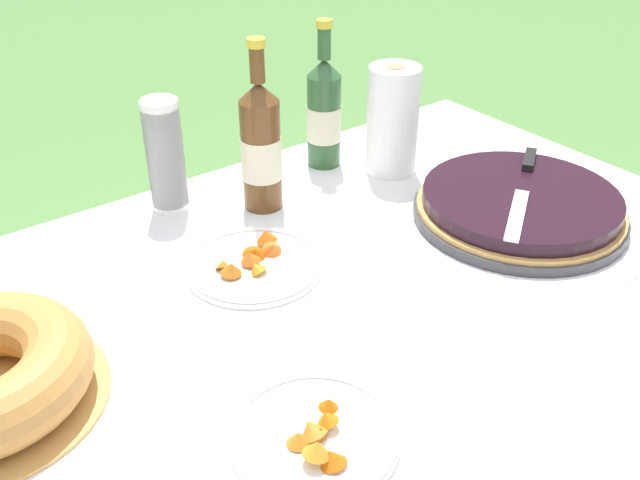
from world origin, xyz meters
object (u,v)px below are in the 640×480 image
Objects in this scene: cider_bottle_amber at (261,147)px; snack_plate_left at (254,263)px; serving_knife at (524,184)px; cider_bottle_green at (324,113)px; berry_tart at (520,206)px; snack_plate_right at (315,434)px; cup_stack at (165,156)px; paper_towel_roll at (393,120)px.

cider_bottle_amber reaches higher than snack_plate_left.
cider_bottle_green reaches higher than serving_knife.
cider_bottle_green is 0.23m from cider_bottle_amber.
cider_bottle_amber is (-0.37, 0.35, 0.10)m from berry_tart.
berry_tart is at bearing -70.49° from cider_bottle_green.
snack_plate_left is at bearing 68.46° from snack_plate_right.
cider_bottle_amber is (0.15, -0.10, 0.02)m from cup_stack.
serving_knife is at bearing -15.74° from snack_plate_left.
cider_bottle_amber is (-0.39, 0.33, 0.07)m from serving_knife.
serving_knife reaches higher than snack_plate_right.
paper_towel_roll reaches higher than snack_plate_left.
cider_bottle_green is 1.36× the size of paper_towel_roll.
cider_bottle_green is (-0.18, 0.41, 0.06)m from serving_knife.
cup_stack is (-0.54, 0.43, 0.05)m from serving_knife.
cider_bottle_green is 0.45m from snack_plate_left.
snack_plate_right is at bearing -15.01° from serving_knife.
cup_stack is 0.71× the size of cider_bottle_green.
cider_bottle_green is 0.15m from paper_towel_roll.
cider_bottle_green is 0.95× the size of cider_bottle_amber.
paper_towel_roll reaches higher than cup_stack.
snack_plate_right is at bearing -111.54° from snack_plate_left.
serving_knife is 0.72m from snack_plate_right.
cup_stack is 0.67× the size of cider_bottle_amber.
cider_bottle_green is 0.82m from snack_plate_right.
cider_bottle_green is (0.37, -0.02, 0.01)m from cup_stack.
snack_plate_left is 1.08× the size of snack_plate_right.
cup_stack reaches higher than snack_plate_right.
cup_stack is 0.68m from snack_plate_right.
cider_bottle_green is at bearing 36.47° from snack_plate_left.
cider_bottle_amber is 0.31m from paper_towel_roll.
berry_tart is 1.26× the size of serving_knife.
cider_bottle_green reaches higher than paper_towel_roll.
berry_tart is 0.51m from cider_bottle_amber.
cider_bottle_amber reaches higher than cider_bottle_green.
berry_tart is 0.33m from paper_towel_roll.
paper_towel_roll is (0.46, -0.14, 0.00)m from cup_stack.
snack_plate_left is (-0.50, 0.17, -0.02)m from berry_tart.
cider_bottle_amber reaches higher than berry_tart.
berry_tart is 1.28× the size of cider_bottle_green.
snack_plate_left is (-0.53, 0.15, -0.05)m from serving_knife.
berry_tart is at bearing -18.14° from snack_plate_left.
snack_plate_left is at bearing -143.53° from cider_bottle_green.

